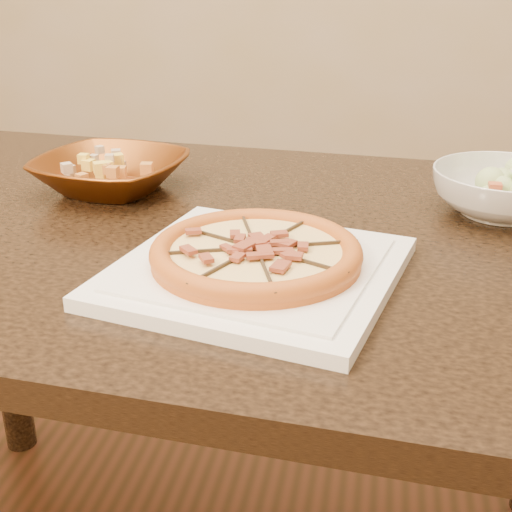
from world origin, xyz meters
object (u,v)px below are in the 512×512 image
at_px(plate, 256,271).
at_px(bronze_bowl, 111,174).
at_px(dining_table, 217,290).
at_px(salad_bowl, 504,192).
at_px(pizza, 256,253).

bearing_deg(plate, bronze_bowl, 135.54).
height_order(dining_table, bronze_bowl, bronze_bowl).
height_order(dining_table, salad_bowl, salad_bowl).
height_order(dining_table, plate, plate).
xyz_separation_m(dining_table, plate, (0.09, -0.17, 0.12)).
bearing_deg(pizza, plate, -19.97).
relative_size(plate, bronze_bowl, 1.63).
xyz_separation_m(plate, bronze_bowl, (-0.30, 0.29, 0.02)).
distance_m(bronze_bowl, salad_bowl, 0.62).
bearing_deg(salad_bowl, bronze_bowl, -179.44).
height_order(plate, salad_bowl, salad_bowl).
bearing_deg(dining_table, bronze_bowl, 148.93).
distance_m(dining_table, pizza, 0.24).
bearing_deg(plate, pizza, 160.03).
height_order(bronze_bowl, salad_bowl, salad_bowl).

